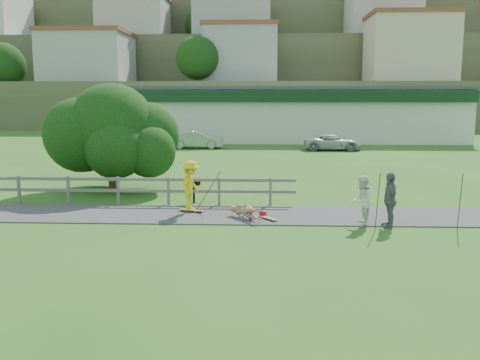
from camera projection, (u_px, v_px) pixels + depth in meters
The scene contains 19 objects.
ground at pixel (211, 225), 17.72m from camera, with size 260.00×260.00×0.00m, color #295F1B.
path at pixel (215, 215), 19.20m from camera, with size 34.00×3.00×0.04m, color #353437.
fence at pixel (103, 186), 21.07m from camera, with size 15.05×0.10×1.10m.
strip_mall at pixel (287, 113), 51.62m from camera, with size 32.50×10.75×5.10m.
hillside at pixel (256, 44), 105.57m from camera, with size 220.00×67.00×47.50m.
skater_rider at pixel (191, 188), 19.47m from camera, with size 1.17×0.67×1.82m, color yellow.
skater_fallen at pixel (246, 212), 18.46m from camera, with size 1.52×0.36×0.55m, color #AE7660.
spectator_a at pixel (362, 201), 17.52m from camera, with size 0.82×0.64×1.68m, color white.
spectator_b at pixel (390, 200), 17.35m from camera, with size 1.06×0.44×1.81m, color slate.
car_silver at pixel (197, 140), 43.51m from camera, with size 1.50×4.31×1.42m, color #A3A4AA.
car_white at pixel (333, 142), 42.02m from camera, with size 2.07×4.48×1.25m, color beige.
tree at pixel (113, 150), 24.26m from camera, with size 6.42×6.42×3.64m, color black, non-canonical shape.
bbq at pixel (194, 191), 21.32m from camera, with size 0.44×0.34×0.95m, color black, non-canonical shape.
longboard_rider at pixel (191, 211), 19.60m from camera, with size 0.97×0.24×0.11m, color brown, non-canonical shape.
longboard_fallen at pixel (269, 219), 18.36m from camera, with size 0.81×0.20×0.09m, color brown, non-canonical shape.
helmet at pixel (263, 214), 18.80m from camera, with size 0.27×0.27×0.27m, color #B00E24.
pole_rider at pixel (208, 187), 19.84m from camera, with size 0.03×0.03×1.78m, color #513820.
pole_spec_left at pixel (378, 203), 16.72m from camera, with size 0.03×0.03×1.88m, color #513820.
pole_spec_right at pixel (460, 202), 16.79m from camera, with size 0.03×0.03×1.86m, color #513820.
Camera 1 is at (1.73, -17.21, 4.25)m, focal length 40.00 mm.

